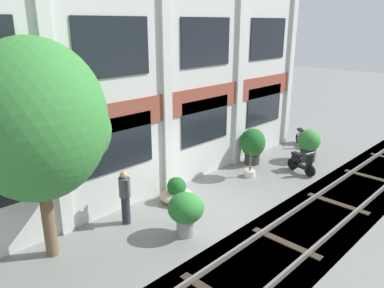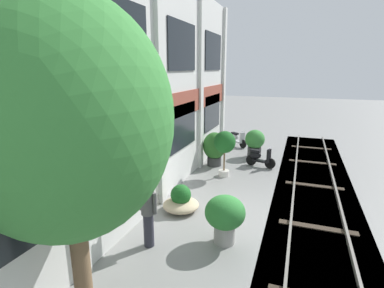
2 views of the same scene
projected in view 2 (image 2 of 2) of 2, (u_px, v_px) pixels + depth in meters
name	position (u px, v px, depth m)	size (l,w,h in m)	color
ground_plane	(231.00, 213.00, 9.36)	(80.00, 80.00, 0.00)	gray
apartment_facade	(152.00, 91.00, 9.32)	(16.22, 0.64, 7.43)	silver
rail_tracks	(317.00, 231.00, 8.55)	(23.86, 2.80, 0.43)	#423F3A
broadleaf_tree	(67.00, 125.00, 4.67)	(3.55, 3.38, 5.58)	brown
potted_plant_low_pan	(225.00, 144.00, 12.22)	(0.89, 0.89, 1.92)	beige
potted_plant_stone_basin	(255.00, 142.00, 15.07)	(0.98, 0.98, 1.40)	#333333
potted_plant_ribbed_drum	(214.00, 147.00, 13.72)	(1.06, 1.06, 1.56)	#333333
potted_plant_glazed_jar	(225.00, 215.00, 7.60)	(1.04, 1.04, 1.28)	gray
potted_plant_wide_bowl	(181.00, 201.00, 9.45)	(1.15, 1.15, 0.86)	tan
scooter_near_curb	(259.00, 157.00, 13.65)	(0.58, 1.37, 0.98)	black
scooter_second_parked	(237.00, 139.00, 17.22)	(0.90, 1.16, 0.98)	black
resident_by_doorway	(148.00, 213.00, 7.42)	(0.34, 0.52, 1.70)	#282833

